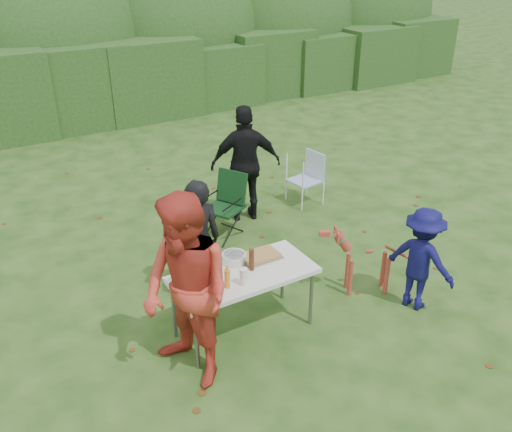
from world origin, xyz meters
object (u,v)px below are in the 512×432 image
person_cook (198,241)px  dog (368,261)px  folding_table (243,277)px  person_red_jacket (187,294)px  camping_chair (224,205)px  child (421,259)px  beer_bottle (251,260)px  lawn_chair (305,178)px  mustard_bottle (227,279)px  person_black_puffy (246,164)px  ketchup_bottle (208,278)px  paper_towel_roll (184,274)px

person_cook → dog: (1.76, -0.92, -0.34)m
folding_table → person_red_jacket: bearing=-156.9°
dog → camping_chair: camping_chair is taller
folding_table → camping_chair: size_ratio=1.68×
child → beer_bottle: child is taller
lawn_chair → mustard_bottle: 3.64m
child → dog: size_ratio=1.41×
folding_table → person_black_puffy: person_black_puffy is taller
child → ketchup_bottle: size_ratio=5.62×
folding_table → person_black_puffy: 2.67m
person_red_jacket → person_black_puffy: size_ratio=1.10×
folding_table → child: (1.93, -0.61, -0.07)m
ketchup_bottle → person_black_puffy: bearing=53.1°
person_red_jacket → child: 2.73m
person_cook → beer_bottle: (0.23, -0.81, 0.11)m
ketchup_bottle → child: bearing=-13.4°
folding_table → person_red_jacket: (-0.77, -0.33, 0.27)m
person_cook → person_black_puffy: bearing=-125.9°
person_black_puffy → camping_chair: 0.71m
folding_table → lawn_chair: lawn_chair is taller
folding_table → ketchup_bottle: size_ratio=6.82×
person_black_puffy → beer_bottle: 2.61m
folding_table → person_red_jacket: person_red_jacket is taller
camping_chair → mustard_bottle: size_ratio=4.47×
beer_bottle → folding_table: bearing=-175.1°
person_red_jacket → paper_towel_roll: bearing=145.9°
folding_table → beer_bottle: size_ratio=6.25×
person_cook → beer_bottle: person_cook is taller
person_red_jacket → lawn_chair: size_ratio=2.33×
camping_chair → mustard_bottle: mustard_bottle is taller
child → paper_towel_roll: child is taller
person_black_puffy → paper_towel_roll: 2.94m
person_cook → camping_chair: bearing=-119.5°
mustard_bottle → child: bearing=-12.2°
folding_table → paper_towel_roll: size_ratio=5.77×
person_cook → beer_bottle: bearing=115.0°
person_cook → paper_towel_roll: bearing=64.9°
person_black_puffy → child: person_black_puffy is taller
dog → camping_chair: 2.29m
person_cook → dog: bearing=161.3°
mustard_bottle → ketchup_bottle: (-0.16, 0.09, 0.01)m
person_cook → mustard_bottle: 0.97m
person_cook → folding_table: bearing=107.9°
beer_bottle → mustard_bottle: bearing=-157.4°
person_cook → person_red_jacket: size_ratio=0.78×
camping_chair → dog: bearing=81.8°
folding_table → person_red_jacket: size_ratio=0.78×
person_cook → child: bearing=154.1°
dog → paper_towel_roll: paper_towel_roll is taller
person_black_puffy → ketchup_bottle: (-1.77, -2.35, -0.02)m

